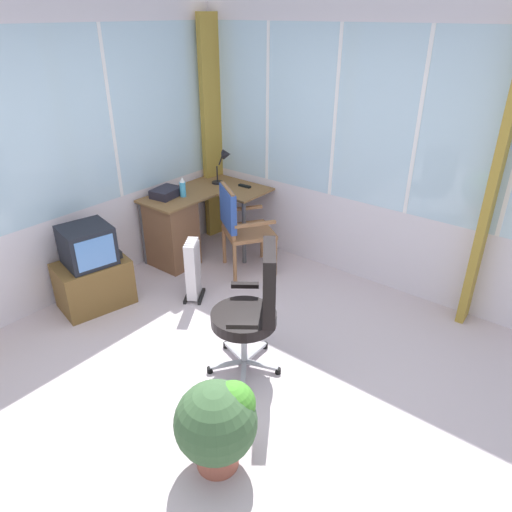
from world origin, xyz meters
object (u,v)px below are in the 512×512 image
at_px(tv_remote, 245,186).
at_px(desk_lamp, 225,161).
at_px(spray_bottle, 183,187).
at_px(potted_plant, 218,422).
at_px(wooden_armchair, 237,220).
at_px(office_chair, 255,305).
at_px(tv_on_stand, 92,271).
at_px(space_heater, 193,269).
at_px(paper_tray, 166,193).
at_px(desk, 176,228).

bearing_deg(tv_remote, desk_lamp, 90.77).
bearing_deg(spray_bottle, desk_lamp, -3.75).
distance_m(desk_lamp, potted_plant, 3.28).
distance_m(spray_bottle, wooden_armchair, 0.69).
relative_size(tv_remote, potted_plant, 0.25).
bearing_deg(wooden_armchair, office_chair, -134.44).
bearing_deg(tv_on_stand, tv_remote, -9.77).
bearing_deg(desk_lamp, wooden_armchair, -129.45).
bearing_deg(wooden_armchair, space_heater, -179.47).
bearing_deg(potted_plant, spray_bottle, 49.98).
height_order(wooden_armchair, office_chair, office_chair).
bearing_deg(potted_plant, tv_on_stand, 74.37).
xyz_separation_m(office_chair, potted_plant, (-0.85, -0.40, -0.23)).
xyz_separation_m(paper_tray, space_heater, (-0.40, -0.77, -0.49)).
distance_m(tv_remote, spray_bottle, 0.72).
height_order(tv_remote, space_heater, tv_remote).
distance_m(office_chair, tv_on_stand, 1.78).
height_order(spray_bottle, potted_plant, spray_bottle).
bearing_deg(space_heater, wooden_armchair, 0.53).
bearing_deg(desk_lamp, space_heater, -152.57).
bearing_deg(desk, space_heater, -121.09).
relative_size(tv_remote, wooden_armchair, 0.16).
bearing_deg(tv_remote, wooden_armchair, -151.29).
relative_size(spray_bottle, office_chair, 0.21).
bearing_deg(wooden_armchair, paper_tray, 108.73).
bearing_deg(potted_plant, office_chair, 25.27).
bearing_deg(desk, paper_tray, 90.28).
xyz_separation_m(paper_tray, wooden_armchair, (0.26, -0.76, -0.20)).
xyz_separation_m(desk, desk_lamp, (0.74, -0.07, 0.60)).
bearing_deg(space_heater, potted_plant, -130.38).
distance_m(paper_tray, office_chair, 2.07).
distance_m(desk_lamp, office_chair, 2.36).
bearing_deg(potted_plant, paper_tray, 53.55).
distance_m(paper_tray, potted_plant, 2.87).
xyz_separation_m(tv_remote, wooden_armchair, (-0.50, -0.31, -0.17)).
height_order(desk, tv_on_stand, tv_on_stand).
bearing_deg(wooden_armchair, spray_bottle, 102.89).
distance_m(desk, paper_tray, 0.40).
distance_m(desk, tv_on_stand, 1.09).
relative_size(office_chair, space_heater, 1.72).
relative_size(wooden_armchair, potted_plant, 1.57).
xyz_separation_m(desk, wooden_armchair, (0.26, -0.66, 0.19)).
bearing_deg(tv_on_stand, desk, 1.61).
xyz_separation_m(desk_lamp, space_heater, (-1.14, -0.59, -0.70)).
relative_size(desk_lamp, wooden_armchair, 0.41).
bearing_deg(desk_lamp, office_chair, -132.82).
distance_m(space_heater, potted_plant, 1.99).
bearing_deg(tv_on_stand, potted_plant, -105.63).
xyz_separation_m(wooden_armchair, tv_on_stand, (-1.35, 0.63, -0.23)).
bearing_deg(wooden_armchair, desk_lamp, 50.55).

